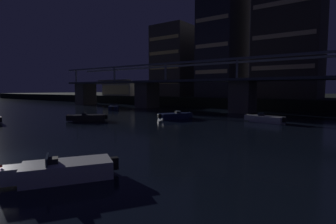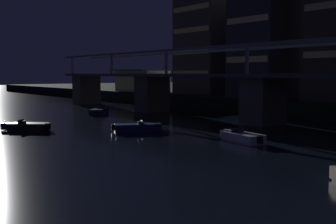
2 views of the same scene
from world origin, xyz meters
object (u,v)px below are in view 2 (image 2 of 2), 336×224
waterfront_pavilion (142,81)px  speedboat_far_right (27,127)px  speedboat_far_center (242,137)px  speedboat_mid_center (136,128)px  river_bridge (263,90)px  tower_west_low (215,42)px  tower_west_tall (274,3)px  speedboat_far_left (99,111)px

waterfront_pavilion → speedboat_far_right: waterfront_pavilion is taller
speedboat_far_center → speedboat_mid_center: bearing=-162.7°
river_bridge → tower_west_low: tower_west_low is taller
tower_west_tall → waterfront_pavilion: bearing=-172.3°
river_bridge → speedboat_far_center: bearing=-57.8°
tower_west_low → speedboat_far_center: 46.14m
tower_west_tall → speedboat_far_left: tower_west_tall is taller
tower_west_tall → waterfront_pavilion: (-31.13, -4.19, -12.75)m
tower_west_low → speedboat_mid_center: tower_west_low is taller
tower_west_low → waterfront_pavilion: 18.74m
speedboat_far_center → waterfront_pavilion: bearing=154.6°
waterfront_pavilion → speedboat_mid_center: size_ratio=2.51×
tower_west_tall → speedboat_far_right: bearing=-90.9°
speedboat_far_left → tower_west_tall: bearing=63.6°
tower_west_low → speedboat_mid_center: size_ratio=4.05×
tower_west_tall → speedboat_mid_center: bearing=-77.0°
tower_west_tall → speedboat_far_center: tower_west_tall is taller
river_bridge → waterfront_pavilion: (-42.42, 11.91, 0.33)m
speedboat_far_right → river_bridge: bearing=63.4°
speedboat_mid_center → speedboat_far_left: (-19.51, 6.50, 0.00)m
tower_west_low → speedboat_far_right: size_ratio=4.45×
tower_west_low → tower_west_tall: (15.01, -1.61, 5.14)m
tower_west_low → speedboat_far_right: 45.47m
speedboat_far_center → tower_west_low: bearing=138.9°
speedboat_far_left → speedboat_far_right: size_ratio=1.00×
waterfront_pavilion → speedboat_far_center: bearing=-25.4°
speedboat_mid_center → tower_west_low: bearing=124.1°
waterfront_pavilion → speedboat_mid_center: waterfront_pavilion is taller
tower_west_tall → river_bridge: bearing=-55.0°
waterfront_pavilion → speedboat_far_center: size_ratio=2.37×
river_bridge → speedboat_mid_center: river_bridge is taller
river_bridge → speedboat_far_left: river_bridge is taller
tower_west_tall → speedboat_mid_center: (7.23, -31.30, -16.78)m
speedboat_mid_center → waterfront_pavilion: bearing=144.7°
waterfront_pavilion → tower_west_tall: bearing=7.7°
speedboat_far_center → speedboat_far_right: same height
speedboat_mid_center → speedboat_far_left: 20.57m
river_bridge → speedboat_mid_center: bearing=-104.9°
speedboat_far_center → speedboat_far_right: bearing=-147.7°
tower_west_low → tower_west_tall: 15.95m
river_bridge → speedboat_far_left: size_ratio=21.15×
tower_west_tall → speedboat_far_left: (-12.28, -24.80, -16.78)m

